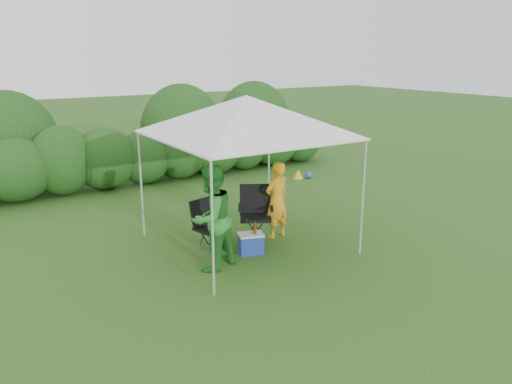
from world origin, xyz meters
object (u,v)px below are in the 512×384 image
chair_right (255,209)px  woman (212,218)px  canopy (246,116)px  cooler (251,243)px  man (277,200)px  chair_left (207,221)px

chair_right → woman: 1.60m
canopy → cooler: (-0.16, -0.40, -2.27)m
chair_right → man: man is taller
canopy → woman: size_ratio=1.73×
man → chair_right: bearing=-28.7°
chair_right → man: bearing=12.3°
woman → man: bearing=177.1°
man → cooler: size_ratio=2.88×
cooler → canopy: bearing=86.2°
chair_right → woman: (-1.36, -0.78, 0.29)m
woman → canopy: bearing=-173.3°
chair_left → cooler: chair_left is taller
man → cooler: (-0.88, -0.45, -0.57)m
canopy → chair_right: (0.31, 0.18, -1.86)m
woman → cooler: size_ratio=3.38×
canopy → chair_right: canopy is taller
cooler → man: bearing=45.1°
chair_right → cooler: 0.86m
chair_left → woman: woman is taller
chair_left → man: man is taller
chair_right → chair_left: size_ratio=1.13×
man → woman: size_ratio=0.85×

